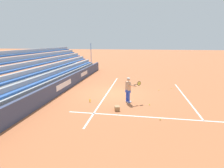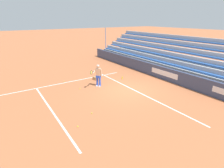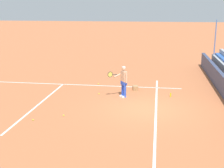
{
  "view_description": "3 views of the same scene",
  "coord_description": "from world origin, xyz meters",
  "px_view_note": "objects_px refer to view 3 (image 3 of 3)",
  "views": [
    {
      "loc": [
        13.29,
        2.11,
        4.08
      ],
      "look_at": [
        -0.1,
        -0.12,
        0.77
      ],
      "focal_mm": 28.0,
      "sensor_mm": 36.0,
      "label": 1
    },
    {
      "loc": [
        -9.36,
        7.51,
        5.02
      ],
      "look_at": [
        0.04,
        1.26,
        0.75
      ],
      "focal_mm": 28.0,
      "sensor_mm": 36.0,
      "label": 2
    },
    {
      "loc": [
        -14.69,
        -0.49,
        5.01
      ],
      "look_at": [
        1.28,
        1.88,
        0.87
      ],
      "focal_mm": 50.0,
      "sensor_mm": 36.0,
      "label": 3
    }
  ],
  "objects_px": {
    "tennis_ball_far_right": "(33,120)",
    "tennis_ball_far_left": "(64,115)",
    "tennis_ball_near_player": "(98,84)",
    "water_bottle": "(171,95)",
    "ball_box_cardboard": "(135,88)",
    "tennis_ball_stray_back": "(99,94)",
    "tennis_player": "(123,81)"
  },
  "relations": [
    {
      "from": "tennis_ball_far_right",
      "to": "ball_box_cardboard",
      "type": "bearing_deg",
      "value": -35.59
    },
    {
      "from": "tennis_ball_far_right",
      "to": "tennis_ball_near_player",
      "type": "relative_size",
      "value": 1.0
    },
    {
      "from": "tennis_ball_stray_back",
      "to": "water_bottle",
      "type": "height_order",
      "value": "water_bottle"
    },
    {
      "from": "tennis_player",
      "to": "tennis_ball_stray_back",
      "type": "relative_size",
      "value": 25.98
    },
    {
      "from": "tennis_ball_far_right",
      "to": "tennis_ball_far_left",
      "type": "distance_m",
      "value": 1.4
    },
    {
      "from": "ball_box_cardboard",
      "to": "water_bottle",
      "type": "relative_size",
      "value": 1.82
    },
    {
      "from": "ball_box_cardboard",
      "to": "tennis_ball_near_player",
      "type": "bearing_deg",
      "value": 67.8
    },
    {
      "from": "tennis_ball_near_player",
      "to": "tennis_player",
      "type": "bearing_deg",
      "value": -143.05
    },
    {
      "from": "tennis_ball_far_right",
      "to": "tennis_ball_far_left",
      "type": "height_order",
      "value": "same"
    },
    {
      "from": "water_bottle",
      "to": "tennis_ball_stray_back",
      "type": "bearing_deg",
      "value": 91.09
    },
    {
      "from": "tennis_player",
      "to": "water_bottle",
      "type": "xyz_separation_m",
      "value": [
        0.38,
        -2.61,
        -0.78
      ]
    },
    {
      "from": "tennis_player",
      "to": "tennis_ball_far_right",
      "type": "xyz_separation_m",
      "value": [
        -4.23,
        3.55,
        -0.86
      ]
    },
    {
      "from": "tennis_ball_stray_back",
      "to": "water_bottle",
      "type": "xyz_separation_m",
      "value": [
        0.08,
        -4.04,
        0.08
      ]
    },
    {
      "from": "ball_box_cardboard",
      "to": "tennis_ball_near_player",
      "type": "xyz_separation_m",
      "value": [
        1.0,
        2.46,
        -0.1
      ]
    },
    {
      "from": "tennis_ball_near_player",
      "to": "tennis_ball_stray_back",
      "type": "distance_m",
      "value": 2.26
    },
    {
      "from": "tennis_ball_stray_back",
      "to": "tennis_ball_far_left",
      "type": "relative_size",
      "value": 1.0
    },
    {
      "from": "tennis_player",
      "to": "tennis_ball_stray_back",
      "type": "height_order",
      "value": "tennis_player"
    },
    {
      "from": "ball_box_cardboard",
      "to": "tennis_ball_stray_back",
      "type": "height_order",
      "value": "ball_box_cardboard"
    },
    {
      "from": "tennis_ball_far_left",
      "to": "ball_box_cardboard",
      "type": "bearing_deg",
      "value": -30.56
    },
    {
      "from": "ball_box_cardboard",
      "to": "tennis_ball_stray_back",
      "type": "distance_m",
      "value": 2.33
    },
    {
      "from": "tennis_ball_far_left",
      "to": "water_bottle",
      "type": "xyz_separation_m",
      "value": [
        3.84,
        -4.99,
        0.08
      ]
    },
    {
      "from": "ball_box_cardboard",
      "to": "tennis_ball_far_right",
      "type": "xyz_separation_m",
      "value": [
        -5.74,
        4.11,
        -0.1
      ]
    },
    {
      "from": "tennis_ball_stray_back",
      "to": "water_bottle",
      "type": "bearing_deg",
      "value": -88.91
    },
    {
      "from": "ball_box_cardboard",
      "to": "tennis_ball_near_player",
      "type": "height_order",
      "value": "ball_box_cardboard"
    },
    {
      "from": "tennis_ball_stray_back",
      "to": "water_bottle",
      "type": "relative_size",
      "value": 0.3
    },
    {
      "from": "tennis_ball_far_left",
      "to": "tennis_ball_stray_back",
      "type": "bearing_deg",
      "value": -14.11
    },
    {
      "from": "tennis_ball_far_right",
      "to": "tennis_ball_near_player",
      "type": "xyz_separation_m",
      "value": [
        6.75,
        -1.65,
        0.0
      ]
    },
    {
      "from": "tennis_player",
      "to": "ball_box_cardboard",
      "type": "xyz_separation_m",
      "value": [
        1.52,
        -0.56,
        -0.76
      ]
    },
    {
      "from": "tennis_player",
      "to": "tennis_ball_stray_back",
      "type": "xyz_separation_m",
      "value": [
        0.31,
        1.43,
        -0.86
      ]
    },
    {
      "from": "tennis_ball_near_player",
      "to": "tennis_ball_far_left",
      "type": "xyz_separation_m",
      "value": [
        -5.98,
        0.48,
        0.0
      ]
    },
    {
      "from": "tennis_ball_far_right",
      "to": "tennis_ball_far_left",
      "type": "bearing_deg",
      "value": -56.81
    },
    {
      "from": "tennis_ball_near_player",
      "to": "tennis_ball_stray_back",
      "type": "relative_size",
      "value": 1.0
    }
  ]
}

